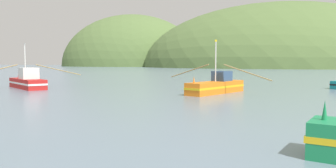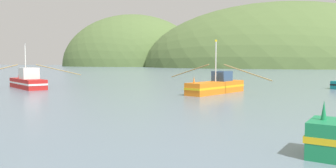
{
  "view_description": "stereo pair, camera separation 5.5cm",
  "coord_description": "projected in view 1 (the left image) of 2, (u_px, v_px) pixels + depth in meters",
  "views": [
    {
      "loc": [
        8.62,
        1.13,
        3.34
      ],
      "look_at": [
        1.02,
        28.66,
        1.4
      ],
      "focal_mm": 35.2,
      "sensor_mm": 36.0,
      "label": 1
    },
    {
      "loc": [
        8.67,
        1.14,
        3.34
      ],
      "look_at": [
        1.02,
        28.66,
        1.4
      ],
      "focal_mm": 35.2,
      "sensor_mm": 36.0,
      "label": 2
    }
  ],
  "objects": [
    {
      "name": "fishing_boat_red",
      "position": [
        28.0,
        82.0,
        41.23
      ],
      "size": [
        8.4,
        11.73,
        5.68
      ],
      "rotation": [
        0.0,
        0.0,
        2.52
      ],
      "color": "red",
      "rests_on": "ground"
    },
    {
      "name": "hill_far_center",
      "position": [
        132.0,
        66.0,
        253.09
      ],
      "size": [
        108.86,
        87.09,
        78.03
      ],
      "primitive_type": "ellipsoid",
      "color": "#516B38",
      "rests_on": "ground"
    },
    {
      "name": "hill_mid_left",
      "position": [
        277.0,
        67.0,
        210.49
      ],
      "size": [
        173.21,
        138.57,
        79.66
      ],
      "primitive_type": "ellipsoid",
      "color": "#516B38",
      "rests_on": "ground"
    },
    {
      "name": "fishing_boat_orange",
      "position": [
        217.0,
        86.0,
        34.91
      ],
      "size": [
        11.22,
        8.56,
        5.64
      ],
      "rotation": [
        0.0,
        0.0,
        4.26
      ],
      "color": "orange",
      "rests_on": "ground"
    }
  ]
}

